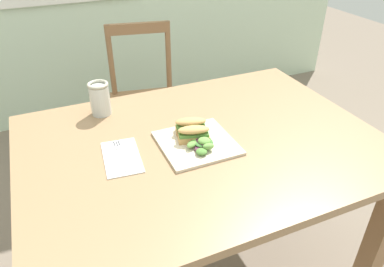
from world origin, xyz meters
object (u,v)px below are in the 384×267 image
plate_lunch (197,143)px  mason_jar_iced_tea (100,100)px  fork_on_napkin (120,153)px  sandwich_half_back (191,125)px  sandwich_half_front (194,134)px  chair_wooden_far (145,101)px  dining_table (202,169)px

plate_lunch → mason_jar_iced_tea: (-0.25, 0.35, 0.05)m
fork_on_napkin → mason_jar_iced_tea: 0.31m
plate_lunch → sandwich_half_back: sandwich_half_back is taller
sandwich_half_back → fork_on_napkin: (-0.26, -0.02, -0.03)m
plate_lunch → sandwich_half_back: bearing=84.8°
sandwich_half_front → sandwich_half_back: bearing=77.1°
plate_lunch → sandwich_half_back: 0.07m
chair_wooden_far → plate_lunch: chair_wooden_far is taller
plate_lunch → sandwich_half_front: 0.04m
plate_lunch → chair_wooden_far: bearing=84.7°
mason_jar_iced_tea → sandwich_half_back: bearing=-47.3°
chair_wooden_far → sandwich_half_back: size_ratio=7.50×
dining_table → sandwich_half_front: size_ratio=10.62×
mason_jar_iced_tea → dining_table: bearing=-49.8°
plate_lunch → fork_on_napkin: plate_lunch is taller
dining_table → plate_lunch: plate_lunch is taller
chair_wooden_far → sandwich_half_back: (-0.08, -0.87, 0.33)m
dining_table → sandwich_half_front: bearing=-176.5°
dining_table → mason_jar_iced_tea: bearing=130.2°
chair_wooden_far → mason_jar_iced_tea: size_ratio=6.68×
sandwich_half_front → mason_jar_iced_tea: size_ratio=0.89×
fork_on_napkin → chair_wooden_far: bearing=69.0°
dining_table → plate_lunch: size_ratio=5.00×
fork_on_napkin → sandwich_half_back: bearing=4.6°
sandwich_half_back → plate_lunch: bearing=-95.2°
mason_jar_iced_tea → plate_lunch: bearing=-53.8°
dining_table → fork_on_napkin: 0.31m
plate_lunch → mason_jar_iced_tea: 0.43m
chair_wooden_far → mason_jar_iced_tea: same height
chair_wooden_far → fork_on_napkin: size_ratio=4.69×
chair_wooden_far → sandwich_half_front: size_ratio=7.50×
dining_table → mason_jar_iced_tea: 0.47m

